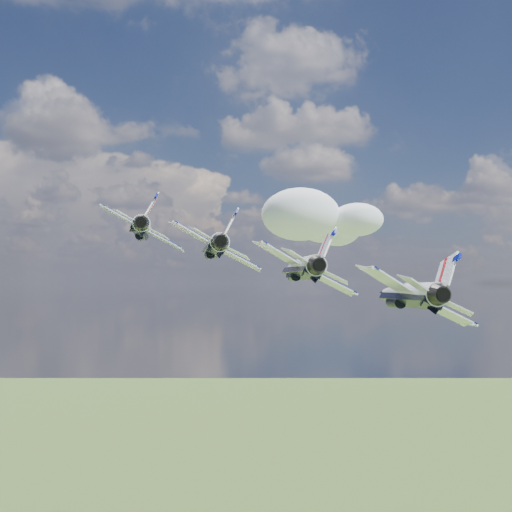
{
  "coord_description": "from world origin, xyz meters",
  "views": [
    {
      "loc": [
        -1.79,
        -64.72,
        147.53
      ],
      "look_at": [
        4.32,
        6.75,
        150.62
      ],
      "focal_mm": 45.0,
      "sensor_mm": 36.0,
      "label": 1
    }
  ],
  "objects_px": {
    "jet_2": "(301,267)",
    "jet_3": "(407,293)",
    "jet_0": "(143,228)",
    "jet_1": "(215,246)"
  },
  "relations": [
    {
      "from": "jet_0",
      "to": "jet_3",
      "type": "xyz_separation_m",
      "value": [
        27.11,
        -22.94,
        -8.05
      ]
    },
    {
      "from": "jet_2",
      "to": "jet_3",
      "type": "bearing_deg",
      "value": -43.46
    },
    {
      "from": "jet_0",
      "to": "jet_2",
      "type": "bearing_deg",
      "value": -43.46
    },
    {
      "from": "jet_0",
      "to": "jet_1",
      "type": "xyz_separation_m",
      "value": [
        9.04,
        -7.65,
        -2.68
      ]
    },
    {
      "from": "jet_1",
      "to": "jet_2",
      "type": "distance_m",
      "value": 12.14
    },
    {
      "from": "jet_2",
      "to": "jet_1",
      "type": "bearing_deg",
      "value": 136.54
    },
    {
      "from": "jet_0",
      "to": "jet_2",
      "type": "height_order",
      "value": "jet_0"
    },
    {
      "from": "jet_3",
      "to": "jet_0",
      "type": "bearing_deg",
      "value": 136.54
    },
    {
      "from": "jet_1",
      "to": "jet_3",
      "type": "xyz_separation_m",
      "value": [
        18.07,
        -15.29,
        -5.37
      ]
    },
    {
      "from": "jet_1",
      "to": "jet_3",
      "type": "height_order",
      "value": "jet_1"
    }
  ]
}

